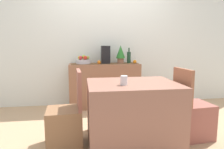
# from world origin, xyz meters

# --- Properties ---
(ground_plane) EXTENTS (6.40, 6.40, 0.02)m
(ground_plane) POSITION_xyz_m (0.00, 0.00, -0.01)
(ground_plane) COLOR tan
(ground_plane) RESTS_ON ground
(room_wall_rear) EXTENTS (6.40, 0.06, 2.70)m
(room_wall_rear) POSITION_xyz_m (0.00, 1.18, 1.35)
(room_wall_rear) COLOR white
(room_wall_rear) RESTS_ON ground
(sideboard_console) EXTENTS (1.32, 0.42, 0.83)m
(sideboard_console) POSITION_xyz_m (-0.06, 0.92, 0.42)
(sideboard_console) COLOR #966348
(sideboard_console) RESTS_ON ground
(table_runner) EXTENTS (1.24, 0.32, 0.01)m
(table_runner) POSITION_xyz_m (-0.06, 0.92, 0.84)
(table_runner) COLOR brown
(table_runner) RESTS_ON sideboard_console
(fruit_bowl) EXTENTS (0.27, 0.27, 0.08)m
(fruit_bowl) POSITION_xyz_m (-0.45, 0.92, 0.88)
(fruit_bowl) COLOR silver
(fruit_bowl) RESTS_ON table_runner
(apple_right) EXTENTS (0.07, 0.07, 0.07)m
(apple_right) POSITION_xyz_m (-0.50, 0.86, 0.95)
(apple_right) COLOR #B92D2A
(apple_right) RESTS_ON fruit_bowl
(apple_upper) EXTENTS (0.07, 0.07, 0.07)m
(apple_upper) POSITION_xyz_m (-0.41, 0.91, 0.95)
(apple_upper) COLOR #9AA03D
(apple_upper) RESTS_ON fruit_bowl
(apple_center) EXTENTS (0.08, 0.08, 0.08)m
(apple_center) POSITION_xyz_m (-0.44, 1.01, 0.96)
(apple_center) COLOR #95B236
(apple_center) RESTS_ON fruit_bowl
(apple_left) EXTENTS (0.06, 0.06, 0.06)m
(apple_left) POSITION_xyz_m (-0.37, 0.96, 0.95)
(apple_left) COLOR #9A9F3F
(apple_left) RESTS_ON fruit_bowl
(apple_rear) EXTENTS (0.07, 0.07, 0.07)m
(apple_rear) POSITION_xyz_m (-0.42, 0.84, 0.95)
(apple_rear) COLOR red
(apple_rear) RESTS_ON fruit_bowl
(apple_front) EXTENTS (0.06, 0.06, 0.06)m
(apple_front) POSITION_xyz_m (-0.52, 0.94, 0.95)
(apple_front) COLOR gold
(apple_front) RESTS_ON fruit_bowl
(wine_bottle) EXTENTS (0.07, 0.07, 0.30)m
(wine_bottle) POSITION_xyz_m (0.41, 0.92, 0.95)
(wine_bottle) COLOR #1E3E28
(wine_bottle) RESTS_ON sideboard_console
(coffee_maker) EXTENTS (0.16, 0.18, 0.33)m
(coffee_maker) POSITION_xyz_m (-0.04, 0.92, 1.00)
(coffee_maker) COLOR black
(coffee_maker) RESTS_ON sideboard_console
(potted_plant) EXTENTS (0.17, 0.17, 0.34)m
(potted_plant) POSITION_xyz_m (0.25, 0.92, 1.03)
(potted_plant) COLOR #A66C51
(potted_plant) RESTS_ON sideboard_console
(orange_loose_near_bowl) EXTENTS (0.07, 0.07, 0.07)m
(orange_loose_near_bowl) POSITION_xyz_m (0.52, 0.88, 0.87)
(orange_loose_near_bowl) COLOR orange
(orange_loose_near_bowl) RESTS_ON sideboard_console
(orange_loose_far) EXTENTS (0.07, 0.07, 0.07)m
(orange_loose_far) POSITION_xyz_m (-0.17, 0.85, 0.87)
(orange_loose_far) COLOR orange
(orange_loose_far) RESTS_ON sideboard_console
(dining_table) EXTENTS (1.07, 0.85, 0.74)m
(dining_table) POSITION_xyz_m (0.11, -0.57, 0.37)
(dining_table) COLOR #946150
(dining_table) RESTS_ON ground
(coffee_cup) EXTENTS (0.08, 0.08, 0.11)m
(coffee_cup) POSITION_xyz_m (-0.02, -0.70, 0.79)
(coffee_cup) COLOR silver
(coffee_cup) RESTS_ON dining_table
(chair_near_window) EXTENTS (0.42, 0.42, 0.90)m
(chair_near_window) POSITION_xyz_m (-0.69, -0.56, 0.27)
(chair_near_window) COLOR #8D6342
(chair_near_window) RESTS_ON ground
(chair_by_corner) EXTENTS (0.43, 0.43, 0.90)m
(chair_by_corner) POSITION_xyz_m (0.91, -0.57, 0.27)
(chair_by_corner) COLOR #98544A
(chair_by_corner) RESTS_ON ground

